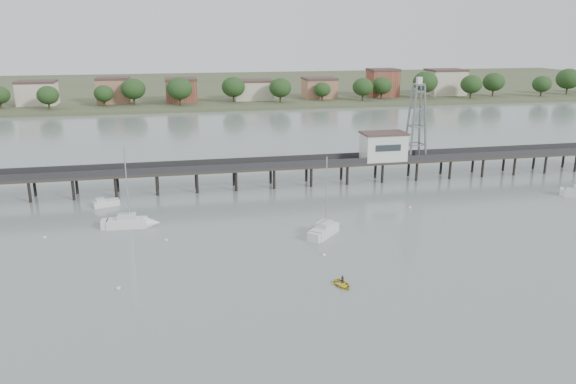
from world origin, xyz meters
name	(u,v)px	position (x,y,z in m)	size (l,w,h in m)	color
ground_plane	(358,375)	(0.00, 0.00, 0.00)	(500.00, 500.00, 0.00)	slate
pier	(254,167)	(0.00, 60.00, 3.79)	(150.00, 5.00, 5.50)	#2D2823
pier_building	(383,146)	(25.00, 60.00, 6.67)	(8.40, 5.40, 5.30)	silver
lattice_tower	(417,122)	(31.50, 60.00, 11.10)	(3.20, 3.20, 15.50)	slate
sailboat_c	(328,229)	(6.74, 33.65, 0.65)	(6.38, 6.65, 11.91)	silver
sailboat_b	(135,223)	(-20.31, 42.03, 0.64)	(7.75, 2.62, 12.69)	silver
white_tender	(105,203)	(-25.69, 53.47, 0.50)	(4.45, 2.92, 1.60)	silver
yellow_dinghy	(342,286)	(3.74, 16.73, 0.00)	(2.02, 0.59, 2.83)	gold
dinghy_occupant	(342,286)	(3.74, 16.73, 0.00)	(0.38, 1.05, 0.25)	black
mooring_buoys	(286,242)	(0.18, 31.38, 0.08)	(76.70, 21.63, 0.39)	beige
far_shore	(200,87)	(0.36, 239.58, 0.95)	(500.00, 170.00, 10.40)	#475133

